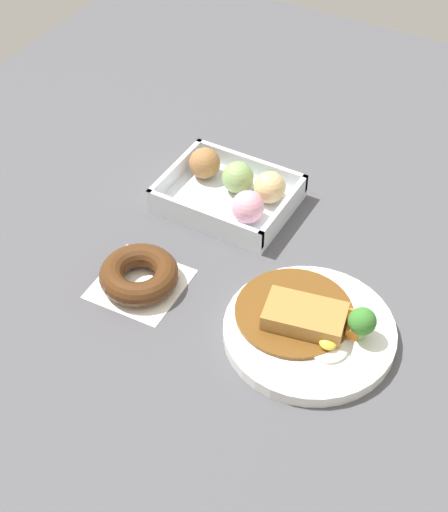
# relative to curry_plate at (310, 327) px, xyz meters

# --- Properties ---
(ground_plane) EXTENTS (1.60, 1.60, 0.00)m
(ground_plane) POSITION_rel_curry_plate_xyz_m (0.05, -0.07, -0.02)
(ground_plane) COLOR #4C4C51
(curry_plate) EXTENTS (0.23, 0.23, 0.07)m
(curry_plate) POSITION_rel_curry_plate_xyz_m (0.00, 0.00, 0.00)
(curry_plate) COLOR white
(curry_plate) RESTS_ON ground_plane
(donut_box) EXTENTS (0.20, 0.16, 0.06)m
(donut_box) POSITION_rel_curry_plate_xyz_m (0.22, -0.19, 0.01)
(donut_box) COLOR silver
(donut_box) RESTS_ON ground_plane
(chocolate_ring_donut) EXTENTS (0.13, 0.13, 0.04)m
(chocolate_ring_donut) POSITION_rel_curry_plate_xyz_m (0.25, 0.03, 0.00)
(chocolate_ring_donut) COLOR white
(chocolate_ring_donut) RESTS_ON ground_plane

